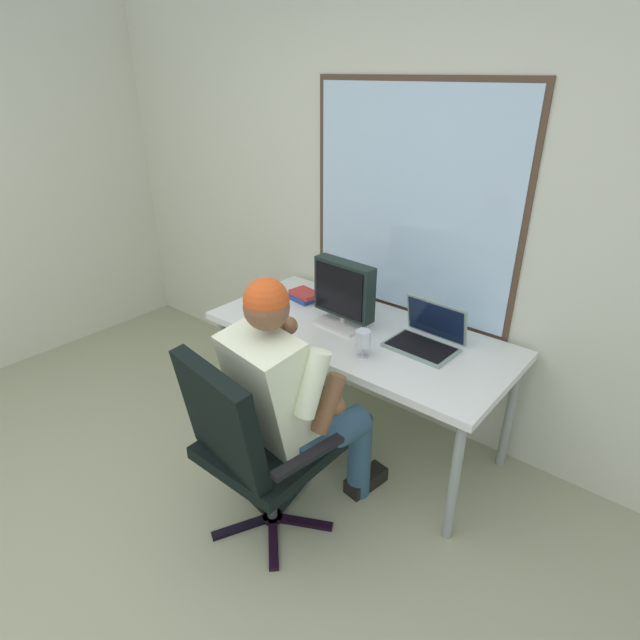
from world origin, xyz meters
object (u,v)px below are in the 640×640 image
Objects in this scene: person_seated at (292,395)px; cd_case at (274,316)px; desk at (359,340)px; wine_glass at (363,340)px; laptop at (428,335)px; crt_monitor at (344,292)px; book_stack at (304,296)px; office_chair at (248,439)px.

cd_case is (-0.56, 0.45, 0.06)m from person_seated.
wine_glass is (0.17, -0.22, 0.15)m from desk.
laptop is at bearing 14.18° from desk.
laptop is at bearing 17.66° from cd_case.
desk is at bearing 97.05° from person_seated.
desk is at bearing -165.82° from laptop.
person_seated is 8.82× the size of wine_glass.
laptop is at bearing 10.45° from crt_monitor.
cd_case is (-0.65, 0.04, -0.09)m from wine_glass.
laptop is at bearing 68.58° from person_seated.
wine_glass reaches higher than cd_case.
crt_monitor reaches higher than laptop.
crt_monitor is 1.04× the size of laptop.
person_seated is at bearing -51.94° from book_stack.
wine_glass is 0.76m from book_stack.
wine_glass is (-0.19, -0.31, 0.03)m from laptop.
office_chair is 2.74× the size of laptop.
desk is at bearing 20.18° from cd_case.
desk is 0.39m from laptop.
laptop is 1.74× the size of book_stack.
desk is 1.72× the size of office_chair.
laptop reaches higher than wine_glass.
person_seated is 0.71m from crt_monitor.
wine_glass is at bearing -121.35° from laptop.
crt_monitor is 0.44m from book_stack.
desk is 4.50× the size of crt_monitor.
person_seated reaches higher than cd_case.
laptop is (0.28, 0.72, 0.11)m from person_seated.
laptop reaches higher than cd_case.
office_chair reaches higher than cd_case.
cd_case is (-0.84, -0.27, -0.05)m from laptop.
desk is 10.47× the size of cd_case.
crt_monitor is at bearing 26.24° from cd_case.
book_stack is at bearing 118.88° from office_chair.
office_chair is 0.72m from wine_glass.
laptop is at bearing 72.04° from office_chair.
wine_glass is at bearing -26.15° from book_stack.
person_seated is 3.41× the size of crt_monitor.
wine_glass is at bearing -51.35° from desk.
office_chair reaches higher than desk.
person_seated is 3.56× the size of laptop.
cd_case is at bearing 176.49° from wine_glass.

